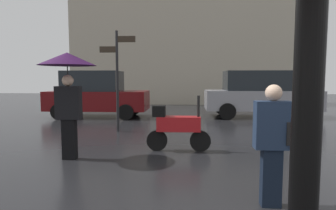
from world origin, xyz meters
name	(u,v)px	position (x,y,z in m)	size (l,w,h in m)	color
pedestrian_with_umbrella	(68,74)	(-2.40, 3.37, 1.70)	(1.10, 1.10, 2.10)	black
pedestrian_with_bag	(274,138)	(0.98, 1.45, 0.86)	(0.47, 0.24, 1.52)	black
parked_scooter	(176,126)	(-0.30, 4.14, 0.56)	(1.42, 0.32, 1.23)	black
parked_car_left	(259,94)	(2.95, 10.05, 0.98)	(4.57, 1.90, 1.94)	gray
parked_car_right	(97,94)	(-3.84, 9.71, 0.97)	(4.13, 1.92, 1.93)	#590C0F
street_signpost	(117,71)	(-2.15, 6.43, 1.83)	(1.08, 0.08, 3.03)	black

